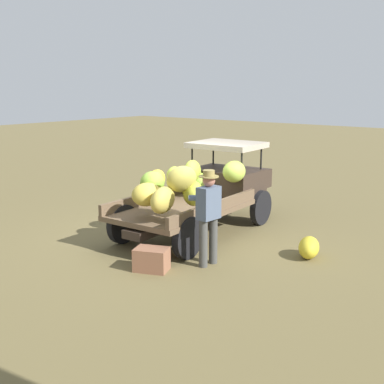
# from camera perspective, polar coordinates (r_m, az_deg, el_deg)

# --- Properties ---
(ground_plane) EXTENTS (60.00, 60.00, 0.00)m
(ground_plane) POSITION_cam_1_polar(r_m,az_deg,el_deg) (10.45, -2.14, -5.19)
(ground_plane) COLOR brown
(truck) EXTENTS (4.54, 2.04, 1.83)m
(truck) POSITION_cam_1_polar(r_m,az_deg,el_deg) (10.74, 1.41, 0.39)
(truck) COLOR #362A21
(truck) RESTS_ON ground
(farmer) EXTENTS (0.53, 0.47, 1.69)m
(farmer) POSITION_cam_1_polar(r_m,az_deg,el_deg) (8.64, 1.85, -2.25)
(farmer) COLOR #444542
(farmer) RESTS_ON ground
(wooden_crate) EXTENTS (0.57, 0.66, 0.39)m
(wooden_crate) POSITION_cam_1_polar(r_m,az_deg,el_deg) (8.62, -4.62, -7.64)
(wooden_crate) COLOR #8E5C42
(wooden_crate) RESTS_ON ground
(loose_banana_bunch) EXTENTS (0.73, 0.57, 0.40)m
(loose_banana_bunch) POSITION_cam_1_polar(r_m,az_deg,el_deg) (9.45, 13.13, -6.15)
(loose_banana_bunch) COLOR gold
(loose_banana_bunch) RESTS_ON ground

